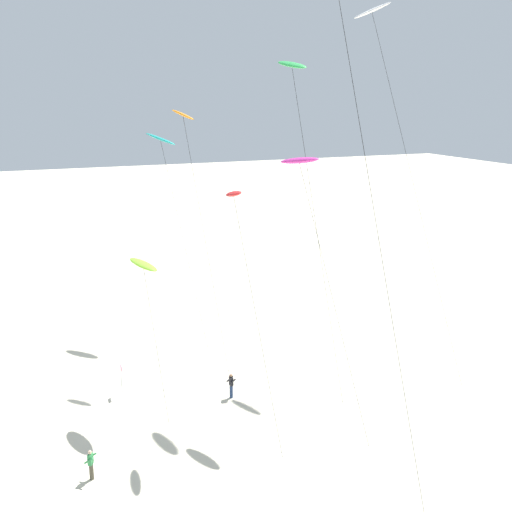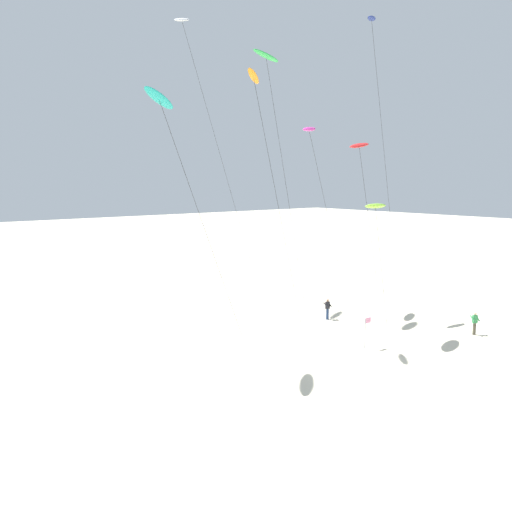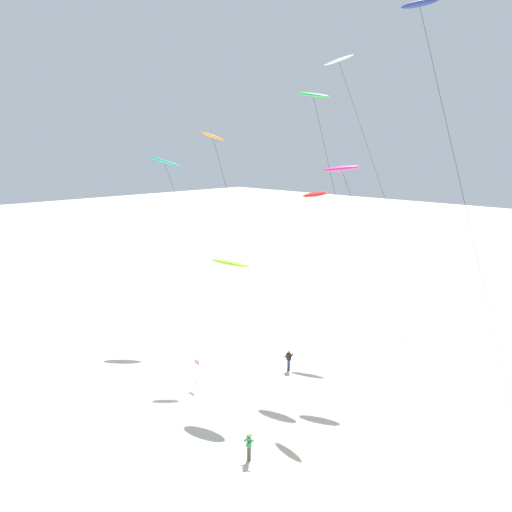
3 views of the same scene
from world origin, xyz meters
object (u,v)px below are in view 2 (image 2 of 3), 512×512
object	(u,v)px
marker_flag	(367,327)
kite_magenta	(310,130)
kite_navy	(372,26)
kite_flyer_middle	(475,323)
kite_white	(183,25)
kite_orange	(255,84)
kite_lime	(376,206)
kite_green	(266,58)
kite_red	(360,147)
kite_flyer_nearest	(328,309)
kite_teal	(160,101)

from	to	relation	value
marker_flag	kite_magenta	bearing A→B (deg)	65.57
kite_navy	kite_flyer_middle	distance (m)	26.42
kite_navy	marker_flag	world-z (taller)	kite_navy
marker_flag	kite_white	bearing A→B (deg)	95.93
kite_orange	kite_flyer_middle	size ratio (longest dim) A/B	10.92
kite_lime	kite_green	size ratio (longest dim) A/B	0.45
kite_orange	kite_red	bearing A→B (deg)	-0.93
kite_green	marker_flag	xyz separation A→B (m)	(-0.98, -11.60, -19.24)
kite_lime	marker_flag	distance (m)	8.26
kite_white	kite_navy	bearing A→B (deg)	-39.00
kite_navy	marker_flag	distance (m)	26.79
kite_green	kite_navy	bearing A→B (deg)	-15.14
kite_magenta	kite_flyer_middle	xyz separation A→B (m)	(3.76, -13.39, -14.37)
kite_flyer_nearest	kite_flyer_middle	bearing A→B (deg)	-60.87
kite_white	kite_orange	size ratio (longest dim) A/B	1.40
kite_flyer_nearest	marker_flag	world-z (taller)	marker_flag
kite_green	kite_lime	bearing A→B (deg)	-82.78
kite_flyer_middle	marker_flag	bearing A→B (deg)	160.50
kite_magenta	kite_white	xyz separation A→B (m)	(-6.72, 8.88, 9.14)
kite_flyer_middle	kite_green	bearing A→B (deg)	117.20
kite_magenta	kite_red	distance (m)	4.91
kite_lime	kite_flyer_nearest	distance (m)	9.90
kite_teal	kite_white	xyz separation A→B (m)	(9.63, 13.30, 8.85)
kite_green	marker_flag	distance (m)	22.48
kite_white	marker_flag	world-z (taller)	kite_white
kite_magenta	kite_orange	distance (m)	10.51
kite_teal	kite_flyer_nearest	world-z (taller)	kite_teal
kite_magenta	kite_white	bearing A→B (deg)	127.13
kite_lime	kite_teal	bearing A→B (deg)	161.74
kite_red	kite_white	distance (m)	18.85
kite_teal	kite_lime	world-z (taller)	kite_teal
kite_red	marker_flag	world-z (taller)	kite_red
kite_magenta	kite_orange	bearing A→B (deg)	-155.11
kite_magenta	marker_flag	distance (m)	17.88
kite_flyer_nearest	kite_flyer_middle	size ratio (longest dim) A/B	1.00
kite_teal	kite_flyer_nearest	bearing A→B (deg)	2.06
kite_lime	kite_green	world-z (taller)	kite_green
kite_magenta	kite_navy	size ratio (longest dim) A/B	0.62
marker_flag	kite_red	bearing A→B (deg)	45.37
kite_magenta	kite_flyer_middle	bearing A→B (deg)	-74.30
kite_magenta	kite_flyer_nearest	bearing A→B (deg)	-111.43
kite_flyer_middle	kite_orange	bearing A→B (deg)	145.40
kite_flyer_nearest	marker_flag	bearing A→B (deg)	-116.16
kite_teal	kite_green	distance (m)	14.75
kite_white	kite_orange	world-z (taller)	kite_white
kite_flyer_nearest	kite_white	bearing A→B (deg)	112.12
kite_orange	kite_flyer_nearest	bearing A→B (deg)	3.27
marker_flag	kite_green	bearing A→B (deg)	85.19
kite_orange	kite_magenta	bearing A→B (deg)	24.89
kite_magenta	kite_lime	bearing A→B (deg)	-105.19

